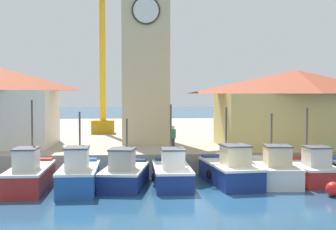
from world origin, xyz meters
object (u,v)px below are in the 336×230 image
at_px(fishing_boat_left_outer, 79,175).
at_px(mooring_buoy, 333,189).
at_px(fishing_boat_center, 230,170).
at_px(fishing_boat_right_inner, 311,170).
at_px(fishing_boat_far_left, 30,175).
at_px(fishing_boat_mid_left, 172,173).
at_px(warehouse_right, 296,107).
at_px(port_crane_far, 103,57).
at_px(fishing_boat_mid_right, 274,170).
at_px(fishing_boat_left_inner, 125,173).
at_px(dock_worker_near_tower, 173,138).
at_px(clock_tower, 145,45).

height_order(fishing_boat_left_outer, mooring_buoy, fishing_boat_left_outer).
height_order(fishing_boat_center, fishing_boat_right_inner, fishing_boat_center).
bearing_deg(fishing_boat_right_inner, fishing_boat_far_left, -177.48).
distance_m(fishing_boat_mid_left, warehouse_right, 11.93).
bearing_deg(fishing_boat_left_outer, port_crane_far, 89.22).
bearing_deg(warehouse_right, fishing_boat_left_outer, -151.45).
distance_m(fishing_boat_left_outer, fishing_boat_mid_right, 10.44).
xyz_separation_m(warehouse_right, mooring_buoy, (-1.84, -9.98, -3.56)).
bearing_deg(fishing_boat_left_inner, fishing_boat_mid_right, 2.14).
relative_size(fishing_boat_left_inner, fishing_boat_right_inner, 1.15).
relative_size(fishing_boat_far_left, dock_worker_near_tower, 3.16).
bearing_deg(fishing_boat_left_inner, warehouse_right, 30.08).
xyz_separation_m(fishing_boat_center, port_crane_far, (-7.67, 18.33, 7.43)).
height_order(fishing_boat_center, warehouse_right, warehouse_right).
distance_m(fishing_boat_left_inner, fishing_boat_mid_left, 2.46).
xyz_separation_m(fishing_boat_left_outer, fishing_boat_center, (7.93, 1.00, -0.03)).
height_order(fishing_boat_left_outer, dock_worker_near_tower, fishing_boat_left_outer).
relative_size(fishing_boat_left_inner, fishing_boat_mid_left, 1.03).
height_order(warehouse_right, mooring_buoy, warehouse_right).
bearing_deg(port_crane_far, fishing_boat_mid_left, -76.43).
xyz_separation_m(fishing_boat_far_left, fishing_boat_mid_right, (12.86, 0.71, -0.04)).
height_order(fishing_boat_left_inner, fishing_boat_right_inner, fishing_boat_right_inner).
distance_m(fishing_boat_right_inner, mooring_buoy, 3.50).
distance_m(fishing_boat_mid_left, mooring_buoy, 8.01).
bearing_deg(fishing_boat_center, fishing_boat_right_inner, 1.13).
height_order(fishing_boat_far_left, fishing_boat_mid_left, fishing_boat_far_left).
bearing_deg(clock_tower, fishing_boat_right_inner, -48.80).
xyz_separation_m(fishing_boat_center, dock_worker_near_tower, (-2.66, 4.43, 1.34)).
height_order(fishing_boat_left_inner, port_crane_far, port_crane_far).
xyz_separation_m(fishing_boat_mid_left, clock_tower, (-1.01, 10.29, 7.74)).
distance_m(fishing_boat_mid_left, fishing_boat_center, 3.19).
bearing_deg(fishing_boat_left_outer, fishing_boat_mid_right, 6.27).
bearing_deg(clock_tower, fishing_boat_center, -67.31).
bearing_deg(fishing_boat_mid_left, clock_tower, 95.62).
distance_m(fishing_boat_far_left, clock_tower, 14.49).
relative_size(fishing_boat_left_inner, dock_worker_near_tower, 3.12).
xyz_separation_m(fishing_boat_mid_left, dock_worker_near_tower, (0.52, 4.70, 1.38)).
bearing_deg(fishing_boat_right_inner, mooring_buoy, -94.99).
relative_size(fishing_boat_mid_left, warehouse_right, 0.46).
distance_m(mooring_buoy, dock_worker_near_tower, 10.54).
xyz_separation_m(fishing_boat_left_outer, fishing_boat_mid_left, (4.75, 0.73, -0.07)).
bearing_deg(mooring_buoy, dock_worker_near_tower, 131.28).
distance_m(fishing_boat_far_left, fishing_boat_mid_right, 12.88).
xyz_separation_m(fishing_boat_left_inner, fishing_boat_right_inner, (10.14, 0.25, -0.00)).
height_order(fishing_boat_left_outer, fishing_boat_left_inner, fishing_boat_left_outer).
relative_size(fishing_boat_mid_left, fishing_boat_center, 0.90).
bearing_deg(warehouse_right, mooring_buoy, -100.43).
bearing_deg(fishing_boat_far_left, clock_tower, 59.51).
bearing_deg(mooring_buoy, fishing_boat_right_inner, 85.01).
bearing_deg(warehouse_right, fishing_boat_far_left, -156.47).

